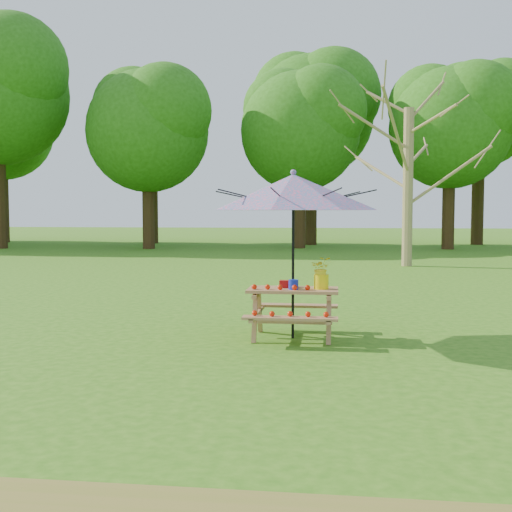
# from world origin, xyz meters

# --- Properties ---
(treeline) EXTENTS (60.00, 12.00, 16.00)m
(treeline) POSITION_xyz_m (0.00, 22.00, 8.00)
(treeline) COLOR #266110
(treeline) RESTS_ON ground
(bare_tree) EXTENTS (6.96, 6.96, 11.25)m
(bare_tree) POSITION_xyz_m (7.63, 14.29, 6.83)
(bare_tree) COLOR olive
(bare_tree) RESTS_ON ground
(picnic_table) EXTENTS (1.20, 1.32, 0.67)m
(picnic_table) POSITION_xyz_m (4.87, 2.53, 0.33)
(picnic_table) COLOR #9F7048
(picnic_table) RESTS_ON ground
(patio_umbrella) EXTENTS (2.56, 2.56, 2.25)m
(patio_umbrella) POSITION_xyz_m (4.87, 2.54, 1.95)
(patio_umbrella) COLOR black
(patio_umbrella) RESTS_ON ground
(produce_bins) EXTENTS (0.26, 0.42, 0.13)m
(produce_bins) POSITION_xyz_m (4.83, 2.55, 0.72)
(produce_bins) COLOR #B10E0E
(produce_bins) RESTS_ON picnic_table
(tomatoes_row) EXTENTS (0.77, 0.13, 0.07)m
(tomatoes_row) POSITION_xyz_m (4.72, 2.36, 0.71)
(tomatoes_row) COLOR red
(tomatoes_row) RESTS_ON picnic_table
(flower_bucket) EXTENTS (0.28, 0.25, 0.43)m
(flower_bucket) POSITION_xyz_m (5.25, 2.53, 0.90)
(flower_bucket) COLOR yellow
(flower_bucket) RESTS_ON picnic_table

